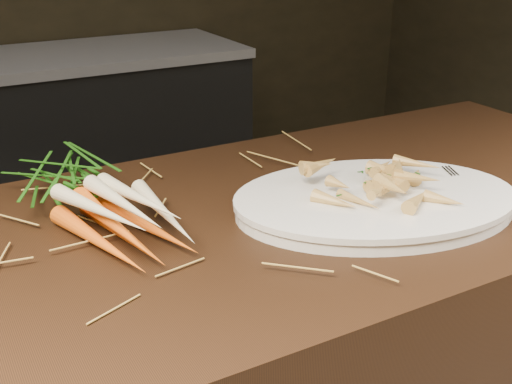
% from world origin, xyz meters
% --- Properties ---
extents(back_counter, '(1.82, 0.62, 0.84)m').
position_xyz_m(back_counter, '(0.30, 2.18, 0.42)').
color(back_counter, black).
rests_on(back_counter, ground).
extents(straw_bedding, '(1.40, 0.60, 0.02)m').
position_xyz_m(straw_bedding, '(0.00, 0.30, 0.91)').
color(straw_bedding, '#A88936').
rests_on(straw_bedding, main_counter).
extents(root_veg_bunch, '(0.22, 0.48, 0.09)m').
position_xyz_m(root_veg_bunch, '(0.09, 0.44, 0.94)').
color(root_veg_bunch, '#C04C18').
rests_on(root_veg_bunch, main_counter).
extents(serving_platter, '(0.56, 0.45, 0.03)m').
position_xyz_m(serving_platter, '(0.52, 0.21, 0.91)').
color(serving_platter, white).
rests_on(serving_platter, main_counter).
extents(roasted_veg_heap, '(0.28, 0.24, 0.05)m').
position_xyz_m(roasted_veg_heap, '(0.52, 0.21, 0.95)').
color(roasted_veg_heap, '#A26D33').
rests_on(roasted_veg_heap, serving_platter).
extents(serving_fork, '(0.08, 0.18, 0.00)m').
position_xyz_m(serving_fork, '(0.68, 0.14, 0.93)').
color(serving_fork, silver).
rests_on(serving_fork, serving_platter).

